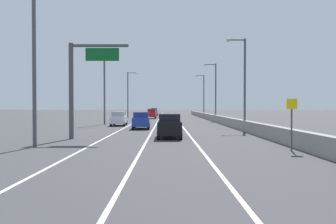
{
  "coord_description": "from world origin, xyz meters",
  "views": [
    {
      "loc": [
        -0.54,
        -2.21,
        2.58
      ],
      "look_at": [
        -0.35,
        35.07,
        1.91
      ],
      "focal_mm": 35.27,
      "sensor_mm": 36.0,
      "label": 1
    }
  ],
  "objects_px": {
    "lamp_post_right_fourth": "(203,93)",
    "lamp_post_left_far": "(129,91)",
    "overhead_sign_gantry": "(81,79)",
    "car_black_1": "(169,126)",
    "speed_advisory_sign": "(292,120)",
    "car_white_2": "(119,119)",
    "car_gray_3": "(154,112)",
    "lamp_post_left_mid": "(106,83)",
    "lamp_post_left_near": "(38,56)",
    "car_blue_0": "(141,120)",
    "car_red_4": "(152,114)",
    "lamp_post_right_second": "(242,77)",
    "lamp_post_right_third": "(214,88)"
  },
  "relations": [
    {
      "from": "lamp_post_right_fourth",
      "to": "lamp_post_left_far",
      "type": "bearing_deg",
      "value": -158.28
    },
    {
      "from": "lamp_post_right_fourth",
      "to": "overhead_sign_gantry",
      "type": "bearing_deg",
      "value": -106.39
    },
    {
      "from": "lamp_post_right_fourth",
      "to": "car_black_1",
      "type": "relative_size",
      "value": 2.42
    },
    {
      "from": "lamp_post_left_far",
      "to": "speed_advisory_sign",
      "type": "bearing_deg",
      "value": -73.83
    },
    {
      "from": "car_white_2",
      "to": "lamp_post_left_far",
      "type": "bearing_deg",
      "value": 93.72
    },
    {
      "from": "overhead_sign_gantry",
      "to": "car_gray_3",
      "type": "distance_m",
      "value": 63.73
    },
    {
      "from": "lamp_post_left_mid",
      "to": "car_black_1",
      "type": "distance_m",
      "value": 21.83
    },
    {
      "from": "lamp_post_left_near",
      "to": "car_blue_0",
      "type": "xyz_separation_m",
      "value": [
        5.17,
        16.69,
        -4.78
      ]
    },
    {
      "from": "lamp_post_left_far",
      "to": "car_gray_3",
      "type": "bearing_deg",
      "value": 75.08
    },
    {
      "from": "car_red_4",
      "to": "lamp_post_left_far",
      "type": "bearing_deg",
      "value": 145.5
    },
    {
      "from": "overhead_sign_gantry",
      "to": "car_red_4",
      "type": "distance_m",
      "value": 42.33
    },
    {
      "from": "overhead_sign_gantry",
      "to": "car_blue_0",
      "type": "xyz_separation_m",
      "value": [
        3.86,
        11.57,
        -3.78
      ]
    },
    {
      "from": "speed_advisory_sign",
      "to": "car_white_2",
      "type": "relative_size",
      "value": 0.68
    },
    {
      "from": "speed_advisory_sign",
      "to": "lamp_post_left_mid",
      "type": "xyz_separation_m",
      "value": [
        -15.54,
        27.25,
        3.97
      ]
    },
    {
      "from": "overhead_sign_gantry",
      "to": "lamp_post_right_second",
      "type": "distance_m",
      "value": 18.02
    },
    {
      "from": "lamp_post_right_fourth",
      "to": "lamp_post_left_far",
      "type": "distance_m",
      "value": 17.96
    },
    {
      "from": "lamp_post_right_fourth",
      "to": "lamp_post_left_far",
      "type": "xyz_separation_m",
      "value": [
        -16.69,
        -6.65,
        0.0
      ]
    },
    {
      "from": "lamp_post_right_third",
      "to": "lamp_post_left_near",
      "type": "bearing_deg",
      "value": -114.25
    },
    {
      "from": "lamp_post_left_mid",
      "to": "car_blue_0",
      "type": "relative_size",
      "value": 2.14
    },
    {
      "from": "speed_advisory_sign",
      "to": "lamp_post_right_fourth",
      "type": "distance_m",
      "value": 59.35
    },
    {
      "from": "lamp_post_right_second",
      "to": "car_black_1",
      "type": "bearing_deg",
      "value": -130.9
    },
    {
      "from": "lamp_post_left_mid",
      "to": "lamp_post_left_near",
      "type": "bearing_deg",
      "value": -89.2
    },
    {
      "from": "lamp_post_right_third",
      "to": "car_gray_3",
      "type": "height_order",
      "value": "lamp_post_right_third"
    },
    {
      "from": "lamp_post_left_near",
      "to": "lamp_post_left_mid",
      "type": "relative_size",
      "value": 1.0
    },
    {
      "from": "overhead_sign_gantry",
      "to": "lamp_post_left_mid",
      "type": "bearing_deg",
      "value": 94.7
    },
    {
      "from": "lamp_post_right_fourth",
      "to": "lamp_post_left_mid",
      "type": "xyz_separation_m",
      "value": [
        -16.99,
        -31.95,
        0.0
      ]
    },
    {
      "from": "car_black_1",
      "to": "car_gray_3",
      "type": "distance_m",
      "value": 62.93
    },
    {
      "from": "car_gray_3",
      "to": "lamp_post_left_mid",
      "type": "bearing_deg",
      "value": -96.73
    },
    {
      "from": "lamp_post_left_far",
      "to": "car_black_1",
      "type": "bearing_deg",
      "value": -79.48
    },
    {
      "from": "lamp_post_right_second",
      "to": "car_white_2",
      "type": "distance_m",
      "value": 17.06
    },
    {
      "from": "lamp_post_left_far",
      "to": "car_red_4",
      "type": "relative_size",
      "value": 2.45
    },
    {
      "from": "lamp_post_left_near",
      "to": "car_red_4",
      "type": "distance_m",
      "value": 47.62
    },
    {
      "from": "lamp_post_right_fourth",
      "to": "lamp_post_left_near",
      "type": "height_order",
      "value": "same"
    },
    {
      "from": "lamp_post_right_second",
      "to": "overhead_sign_gantry",
      "type": "bearing_deg",
      "value": -146.39
    },
    {
      "from": "overhead_sign_gantry",
      "to": "lamp_post_right_third",
      "type": "relative_size",
      "value": 0.75
    },
    {
      "from": "lamp_post_right_second",
      "to": "car_gray_3",
      "type": "bearing_deg",
      "value": 102.15
    },
    {
      "from": "lamp_post_right_third",
      "to": "car_white_2",
      "type": "xyz_separation_m",
      "value": [
        -14.52,
        -13.53,
        -4.8
      ]
    },
    {
      "from": "lamp_post_left_near",
      "to": "lamp_post_right_fourth",
      "type": "bearing_deg",
      "value": 73.79
    },
    {
      "from": "lamp_post_left_mid",
      "to": "car_red_4",
      "type": "distance_m",
      "value": 22.97
    },
    {
      "from": "lamp_post_right_third",
      "to": "car_red_4",
      "type": "bearing_deg",
      "value": 135.84
    },
    {
      "from": "lamp_post_right_second",
      "to": "lamp_post_left_far",
      "type": "bearing_deg",
      "value": 114.71
    },
    {
      "from": "lamp_post_right_third",
      "to": "car_red_4",
      "type": "distance_m",
      "value": 16.43
    },
    {
      "from": "lamp_post_right_third",
      "to": "lamp_post_left_far",
      "type": "distance_m",
      "value": 21.8
    },
    {
      "from": "car_black_1",
      "to": "lamp_post_left_mid",
      "type": "bearing_deg",
      "value": 113.88
    },
    {
      "from": "lamp_post_left_near",
      "to": "lamp_post_left_far",
      "type": "bearing_deg",
      "value": 90.05
    },
    {
      "from": "car_gray_3",
      "to": "car_red_4",
      "type": "bearing_deg",
      "value": -89.35
    },
    {
      "from": "lamp_post_left_near",
      "to": "lamp_post_right_third",
      "type": "bearing_deg",
      "value": 65.75
    },
    {
      "from": "overhead_sign_gantry",
      "to": "lamp_post_right_second",
      "type": "height_order",
      "value": "lamp_post_right_second"
    },
    {
      "from": "speed_advisory_sign",
      "to": "lamp_post_right_fourth",
      "type": "xyz_separation_m",
      "value": [
        1.45,
        59.19,
        3.97
      ]
    },
    {
      "from": "lamp_post_left_near",
      "to": "car_white_2",
      "type": "distance_m",
      "value": 23.2
    }
  ]
}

